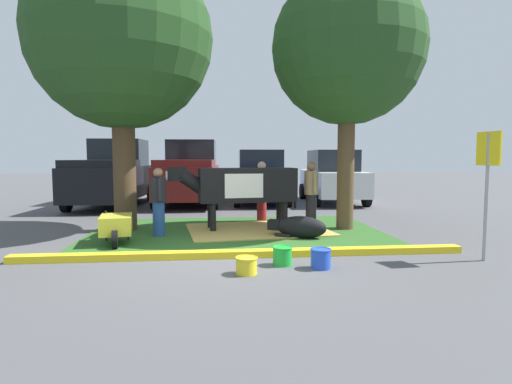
{
  "coord_description": "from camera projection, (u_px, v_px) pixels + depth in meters",
  "views": [
    {
      "loc": [
        -0.04,
        -7.15,
        1.73
      ],
      "look_at": [
        1.0,
        2.83,
        0.9
      ],
      "focal_mm": 29.13,
      "sensor_mm": 36.0,
      "label": 1
    }
  ],
  "objects": [
    {
      "name": "ground_plane",
      "position": [
        216.0,
        257.0,
        7.24
      ],
      "size": [
        80.0,
        80.0,
        0.0
      ],
      "primitive_type": "plane",
      "color": "#4C4C4F"
    },
    {
      "name": "grass_island",
      "position": [
        237.0,
        232.0,
        9.65
      ],
      "size": [
        6.67,
        4.56,
        0.02
      ],
      "primitive_type": "cube",
      "color": "#2D5B23",
      "rests_on": "ground"
    },
    {
      "name": "curb_yellow",
      "position": [
        245.0,
        254.0,
        7.24
      ],
      "size": [
        7.87,
        0.24,
        0.12
      ],
      "primitive_type": "cube",
      "color": "yellow",
      "rests_on": "ground"
    },
    {
      "name": "hay_bedding",
      "position": [
        257.0,
        230.0,
        9.84
      ],
      "size": [
        3.49,
        2.8,
        0.04
      ],
      "primitive_type": "cube",
      "rotation": [
        0.0,
        0.0,
        0.13
      ],
      "color": "tan",
      "rests_on": "ground"
    },
    {
      "name": "shade_tree_left",
      "position": [
        121.0,
        38.0,
        9.53
      ],
      "size": [
        4.2,
        4.2,
        6.6
      ],
      "color": "#4C3823",
      "rests_on": "ground"
    },
    {
      "name": "shade_tree_right",
      "position": [
        348.0,
        49.0,
        9.71
      ],
      "size": [
        3.58,
        3.58,
        6.08
      ],
      "color": "brown",
      "rests_on": "ground"
    },
    {
      "name": "cow_holstein",
      "position": [
        243.0,
        185.0,
        9.91
      ],
      "size": [
        3.13,
        0.97,
        1.52
      ],
      "color": "black",
      "rests_on": "ground"
    },
    {
      "name": "calf_lying",
      "position": [
        300.0,
        227.0,
        8.92
      ],
      "size": [
        1.3,
        0.93,
        0.48
      ],
      "color": "black",
      "rests_on": "ground"
    },
    {
      "name": "person_handler",
      "position": [
        158.0,
        200.0,
        9.06
      ],
      "size": [
        0.34,
        0.51,
        1.51
      ],
      "color": "#23478C",
      "rests_on": "ground"
    },
    {
      "name": "person_visitor_near",
      "position": [
        311.0,
        193.0,
        10.15
      ],
      "size": [
        0.34,
        0.52,
        1.63
      ],
      "color": "black",
      "rests_on": "ground"
    },
    {
      "name": "person_visitor_far",
      "position": [
        262.0,
        190.0,
        11.19
      ],
      "size": [
        0.51,
        0.34,
        1.63
      ],
      "color": "maroon",
      "rests_on": "ground"
    },
    {
      "name": "wheelbarrow",
      "position": [
        116.0,
        225.0,
        8.28
      ],
      "size": [
        0.76,
        1.62,
        0.63
      ],
      "color": "gold",
      "rests_on": "ground"
    },
    {
      "name": "parking_sign",
      "position": [
        488.0,
        170.0,
        6.86
      ],
      "size": [
        0.16,
        0.43,
        2.16
      ],
      "color": "#99999E",
      "rests_on": "ground"
    },
    {
      "name": "bucket_yellow",
      "position": [
        246.0,
        265.0,
        6.17
      ],
      "size": [
        0.34,
        0.34,
        0.26
      ],
      "color": "yellow",
      "rests_on": "ground"
    },
    {
      "name": "bucket_green",
      "position": [
        282.0,
        255.0,
        6.68
      ],
      "size": [
        0.33,
        0.33,
        0.3
      ],
      "color": "green",
      "rests_on": "ground"
    },
    {
      "name": "bucket_blue",
      "position": [
        321.0,
        258.0,
        6.48
      ],
      "size": [
        0.34,
        0.34,
        0.32
      ],
      "color": "blue",
      "rests_on": "ground"
    },
    {
      "name": "pickup_truck_black",
      "position": [
        114.0,
        175.0,
        15.03
      ],
      "size": [
        2.41,
        5.49,
        2.42
      ],
      "color": "black",
      "rests_on": "ground"
    },
    {
      "name": "pickup_truck_maroon",
      "position": [
        190.0,
        174.0,
        15.73
      ],
      "size": [
        2.41,
        5.49,
        2.42
      ],
      "color": "maroon",
      "rests_on": "ground"
    },
    {
      "name": "sedan_blue",
      "position": [
        260.0,
        177.0,
        15.88
      ],
      "size": [
        2.18,
        4.48,
        2.02
      ],
      "color": "navy",
      "rests_on": "ground"
    },
    {
      "name": "hatchback_white",
      "position": [
        332.0,
        177.0,
        16.05
      ],
      "size": [
        2.18,
        4.48,
        2.02
      ],
      "color": "silver",
      "rests_on": "ground"
    }
  ]
}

